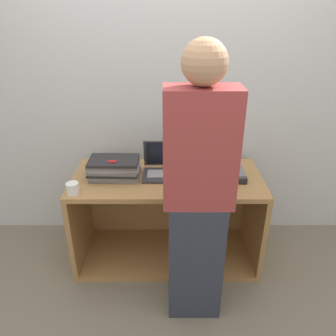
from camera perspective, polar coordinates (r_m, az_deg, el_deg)
name	(u,v)px	position (r m, az deg, el deg)	size (l,w,h in m)	color
ground_plane	(168,282)	(2.63, -0.02, -19.24)	(12.00, 12.00, 0.00)	#756B5B
wall_back	(168,101)	(2.67, 0.04, 11.67)	(8.00, 0.05, 2.40)	silver
cart	(168,212)	(2.69, 0.01, -7.70)	(1.41, 0.64, 0.74)	#A87A47
laptop_open	(168,168)	(2.46, 0.01, 0.00)	(0.36, 0.28, 0.24)	#333338
laptop_stack_left	(115,168)	(2.43, -9.16, 0.00)	(0.38, 0.24, 0.15)	gray
laptop_stack_right	(221,173)	(2.45, 9.18, -0.89)	(0.37, 0.24, 0.06)	#232326
person	(199,196)	(1.91, 5.41, -4.94)	(0.40, 0.54, 1.75)	#2D3342
mug	(74,188)	(2.29, -16.10, -3.42)	(0.08, 0.08, 0.08)	white
inventory_tag	(113,162)	(2.35, -9.49, 1.12)	(0.06, 0.02, 0.01)	red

